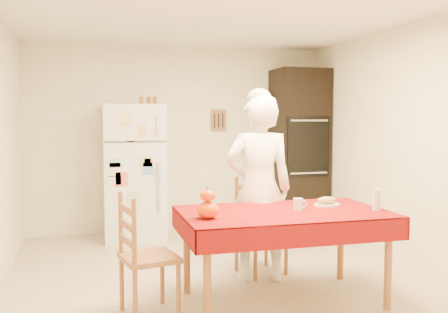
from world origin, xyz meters
name	(u,v)px	position (x,y,z in m)	size (l,w,h in m)	color
floor	(221,279)	(0.00, 0.00, 0.00)	(4.50, 4.50, 0.00)	tan
room_shell	(221,108)	(0.00, 0.00, 1.62)	(4.02, 4.52, 2.51)	white
refrigerator	(134,172)	(-0.65, 1.88, 0.85)	(0.75, 0.74, 1.70)	white
oven_cabinet	(299,149)	(1.63, 1.93, 1.10)	(0.70, 0.62, 2.20)	black
dining_table	(283,219)	(0.36, -0.67, 0.69)	(1.70, 1.00, 0.76)	brown
chair_far	(258,221)	(0.42, 0.16, 0.51)	(0.51, 0.49, 0.95)	brown
chair_left	(141,251)	(-0.82, -0.69, 0.51)	(0.48, 0.49, 0.95)	brown
seated_woman	(259,189)	(0.33, -0.13, 0.87)	(0.64, 0.42, 1.74)	white
coffee_mug	(298,204)	(0.48, -0.68, 0.81)	(0.08, 0.08, 0.10)	white
pumpkin_lower	(208,210)	(-0.32, -0.82, 0.83)	(0.18, 0.18, 0.13)	#D15C04
pumpkin_upper	(208,195)	(-0.32, -0.82, 0.94)	(0.12, 0.12, 0.09)	#E74D05
wine_glass	(376,200)	(1.12, -0.84, 0.85)	(0.07, 0.07, 0.18)	silver
bread_plate	(327,205)	(0.81, -0.55, 0.77)	(0.24, 0.24, 0.02)	white
bread_loaf	(327,200)	(0.81, -0.55, 0.81)	(0.18, 0.10, 0.06)	#A47751
spice_jar_left	(141,101)	(-0.54, 1.93, 1.75)	(0.05, 0.05, 0.10)	#97611B
spice_jar_mid	(149,101)	(-0.44, 1.93, 1.75)	(0.05, 0.05, 0.10)	brown
spice_jar_right	(155,101)	(-0.37, 1.93, 1.75)	(0.05, 0.05, 0.10)	#944C1A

